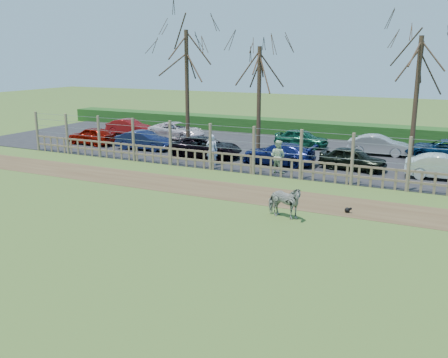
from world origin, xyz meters
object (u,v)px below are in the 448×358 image
at_px(car_3, 279,154).
at_px(car_4, 353,159).
at_px(tree_mid, 259,74).
at_px(car_2, 206,147).
at_px(tree_right, 419,69).
at_px(car_7, 129,127).
at_px(car_12, 443,150).
at_px(car_8, 177,131).
at_px(car_11, 379,145).
at_px(car_5, 444,167).
at_px(visitor_a, 212,150).
at_px(car_0, 92,136).
at_px(zebra, 284,202).
at_px(tree_left, 187,61).
at_px(crow, 348,210).
at_px(car_1, 144,140).
at_px(visitor_b, 278,156).
at_px(car_10, 301,138).

xyz_separation_m(car_3, car_4, (4.02, 0.45, 0.00)).
xyz_separation_m(tree_mid, car_2, (-2.21, -2.80, -4.23)).
xyz_separation_m(tree_right, car_7, (-20.49, 1.63, -4.60)).
bearing_deg(car_12, car_8, -91.48).
distance_m(car_4, car_8, 14.36).
bearing_deg(tree_mid, car_11, 19.76).
relative_size(car_5, car_7, 1.00).
bearing_deg(car_2, tree_right, -79.52).
bearing_deg(visitor_a, car_0, -32.07).
height_order(zebra, car_2, zebra).
distance_m(tree_left, car_7, 9.13).
distance_m(crow, car_1, 16.54).
distance_m(tree_mid, visitor_b, 6.91).
height_order(tree_left, car_8, tree_left).
bearing_deg(tree_mid, car_5, -12.74).
relative_size(zebra, visitor_a, 0.88).
bearing_deg(car_4, car_3, 101.51).
bearing_deg(car_8, car_2, -127.97).
distance_m(zebra, car_1, 15.68).
relative_size(car_3, car_4, 1.17).
height_order(crow, car_5, car_5).
relative_size(visitor_a, car_4, 0.49).
bearing_deg(car_3, crow, 38.61).
xyz_separation_m(car_1, car_12, (17.54, 4.99, 0.00)).
height_order(car_0, car_11, same).
xyz_separation_m(tree_right, car_4, (-2.62, -2.81, -4.60)).
distance_m(tree_left, car_5, 16.21).
xyz_separation_m(zebra, car_8, (-13.04, 13.68, -0.00)).
bearing_deg(car_4, tree_left, 88.25).
bearing_deg(car_5, crow, 152.14).
bearing_deg(car_12, car_1, -76.99).
relative_size(tree_right, car_3, 1.78).
bearing_deg(car_8, car_11, -82.20).
bearing_deg(tree_left, zebra, -45.70).
bearing_deg(crow, car_12, 77.45).
distance_m(tree_left, car_1, 5.73).
bearing_deg(car_1, car_3, -96.59).
xyz_separation_m(tree_left, tree_right, (13.50, 1.50, -0.37)).
relative_size(zebra, car_8, 0.35).
bearing_deg(car_0, car_12, 105.19).
distance_m(visitor_b, car_10, 7.75).
xyz_separation_m(tree_right, car_0, (-20.25, -2.89, -4.60)).
bearing_deg(car_12, car_7, -91.67).
bearing_deg(visitor_b, car_12, -124.49).
xyz_separation_m(car_7, car_8, (4.22, 0.03, 0.00)).
distance_m(tree_mid, crow, 13.41).
relative_size(tree_right, car_8, 1.70).
distance_m(tree_mid, car_8, 8.68).
xyz_separation_m(zebra, car_5, (5.08, 9.08, -0.00)).
relative_size(tree_right, crow, 25.89).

